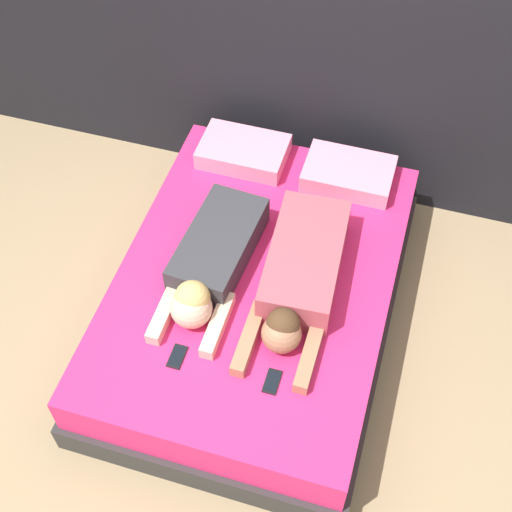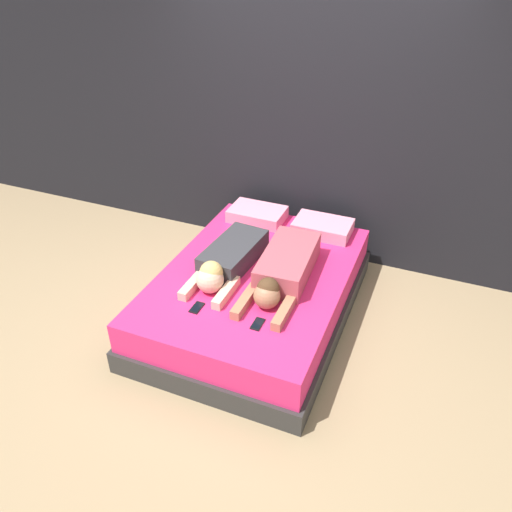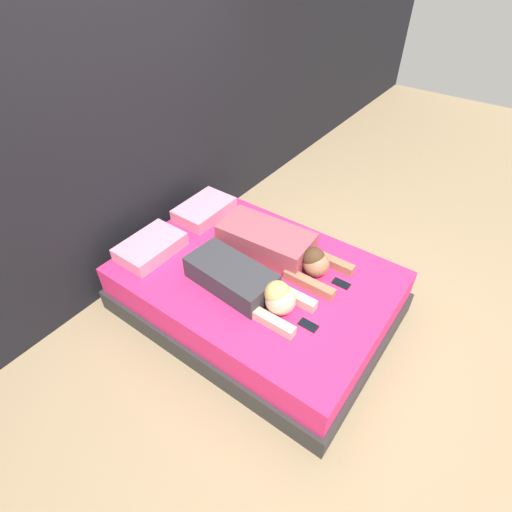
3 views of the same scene
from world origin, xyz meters
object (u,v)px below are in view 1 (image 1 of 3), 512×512
(cell_phone_right, at_px, (272,381))
(pillow_head_left, at_px, (243,152))
(pillow_head_right, at_px, (348,174))
(person_left, at_px, (210,264))
(bed, at_px, (256,297))
(person_right, at_px, (300,276))
(cell_phone_left, at_px, (177,356))

(cell_phone_right, bearing_deg, pillow_head_left, 112.44)
(pillow_head_right, distance_m, person_left, 1.03)
(bed, bearing_deg, cell_phone_right, -66.50)
(bed, distance_m, person_right, 0.40)
(bed, height_order, pillow_head_right, pillow_head_right)
(cell_phone_right, bearing_deg, person_right, 91.61)
(pillow_head_right, xyz_separation_m, cell_phone_left, (-0.54, -1.39, -0.05))
(bed, distance_m, cell_phone_left, 0.67)
(bed, relative_size, pillow_head_right, 4.06)
(cell_phone_left, bearing_deg, bed, 69.50)
(cell_phone_left, xyz_separation_m, cell_phone_right, (0.47, 0.00, 0.00))
(cell_phone_left, bearing_deg, pillow_head_right, 68.84)
(bed, relative_size, person_left, 2.14)
(cell_phone_right, bearing_deg, cell_phone_left, -179.72)
(pillow_head_right, relative_size, cell_phone_left, 3.89)
(person_left, bearing_deg, cell_phone_right, -46.87)
(pillow_head_left, bearing_deg, person_left, -83.75)
(person_left, distance_m, cell_phone_right, 0.70)
(pillow_head_left, distance_m, cell_phone_right, 1.50)
(pillow_head_left, height_order, cell_phone_right, pillow_head_left)
(person_left, bearing_deg, pillow_head_right, 58.44)
(bed, xyz_separation_m, pillow_head_right, (0.32, 0.80, 0.28))
(bed, height_order, pillow_head_left, pillow_head_left)
(pillow_head_left, relative_size, person_left, 0.53)
(pillow_head_left, relative_size, cell_phone_left, 3.89)
(person_right, distance_m, cell_phone_right, 0.57)
(pillow_head_right, distance_m, person_right, 0.83)
(pillow_head_left, height_order, person_left, person_left)
(pillow_head_right, height_order, person_right, person_right)
(bed, height_order, cell_phone_right, cell_phone_right)
(pillow_head_right, relative_size, cell_phone_right, 3.89)
(person_left, distance_m, cell_phone_left, 0.52)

